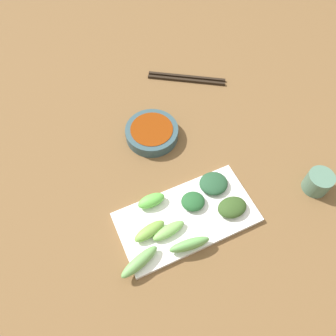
# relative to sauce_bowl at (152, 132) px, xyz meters

# --- Properties ---
(tabletop) EXTENTS (2.10, 2.10, 0.02)m
(tabletop) POSITION_rel_sauce_bowl_xyz_m (0.14, -0.04, -0.03)
(tabletop) COLOR brown
(tabletop) RESTS_ON ground
(sauce_bowl) EXTENTS (0.14, 0.14, 0.03)m
(sauce_bowl) POSITION_rel_sauce_bowl_xyz_m (0.00, 0.00, 0.00)
(sauce_bowl) COLOR #304B53
(sauce_bowl) RESTS_ON tabletop
(serving_plate) EXTENTS (0.16, 0.31, 0.01)m
(serving_plate) POSITION_rel_sauce_bowl_xyz_m (0.25, -0.02, -0.01)
(serving_plate) COLOR white
(serving_plate) RESTS_ON tabletop
(broccoli_stalk_0) EXTENTS (0.04, 0.08, 0.02)m
(broccoli_stalk_0) POSITION_rel_sauce_bowl_xyz_m (0.27, -0.07, 0.01)
(broccoli_stalk_0) COLOR #75AD57
(broccoli_stalk_0) RESTS_ON serving_plate
(broccoli_leafy_1) EXTENTS (0.06, 0.07, 0.02)m
(broccoli_leafy_1) POSITION_rel_sauce_bowl_xyz_m (0.23, 0.01, 0.01)
(broccoli_leafy_1) COLOR #21562A
(broccoli_leafy_1) RESTS_ON serving_plate
(broccoli_leafy_2) EXTENTS (0.06, 0.07, 0.02)m
(broccoli_leafy_2) POSITION_rel_sauce_bowl_xyz_m (0.28, 0.08, 0.01)
(broccoli_leafy_2) COLOR #2F4B1E
(broccoli_leafy_2) RESTS_ON serving_plate
(broccoli_stalk_3) EXTENTS (0.03, 0.09, 0.03)m
(broccoli_stalk_3) POSITION_rel_sauce_bowl_xyz_m (0.31, -0.05, 0.01)
(broccoli_stalk_3) COLOR #63A554
(broccoli_stalk_3) RESTS_ON serving_plate
(broccoli_stalk_4) EXTENTS (0.04, 0.08, 0.02)m
(broccoli_stalk_4) POSITION_rel_sauce_bowl_xyz_m (0.25, -0.11, 0.01)
(broccoli_stalk_4) COLOR #72A743
(broccoli_stalk_4) RESTS_ON serving_plate
(broccoli_stalk_5) EXTENTS (0.05, 0.10, 0.03)m
(broccoli_stalk_5) POSITION_rel_sauce_bowl_xyz_m (0.30, -0.16, 0.01)
(broccoli_stalk_5) COLOR #69A357
(broccoli_stalk_5) RESTS_ON serving_plate
(broccoli_stalk_6) EXTENTS (0.03, 0.06, 0.03)m
(broccoli_stalk_6) POSITION_rel_sauce_bowl_xyz_m (0.18, -0.08, 0.01)
(broccoli_stalk_6) COLOR #5EB947
(broccoli_stalk_6) RESTS_ON serving_plate
(broccoli_leafy_7) EXTENTS (0.07, 0.08, 0.02)m
(broccoli_leafy_7) POSITION_rel_sauce_bowl_xyz_m (0.20, 0.07, 0.01)
(broccoli_leafy_7) COLOR #234C2F
(broccoli_leafy_7) RESTS_ON serving_plate
(chopsticks) EXTENTS (0.14, 0.21, 0.01)m
(chopsticks) POSITION_rel_sauce_bowl_xyz_m (-0.15, 0.18, -0.01)
(chopsticks) COLOR black
(chopsticks) RESTS_ON tabletop
(tea_cup) EXTENTS (0.06, 0.06, 0.05)m
(tea_cup) POSITION_rel_sauce_bowl_xyz_m (0.30, 0.29, 0.01)
(tea_cup) COLOR #4F7661
(tea_cup) RESTS_ON tabletop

